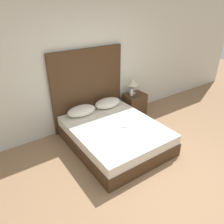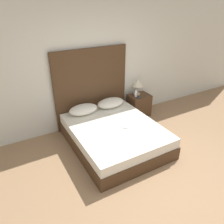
# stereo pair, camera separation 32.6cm
# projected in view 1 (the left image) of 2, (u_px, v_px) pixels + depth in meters

# --- Properties ---
(ground_plane) EXTENTS (16.00, 16.00, 0.00)m
(ground_plane) POSITION_uv_depth(u_px,v_px,m) (167.00, 186.00, 3.39)
(ground_plane) COLOR #8C6B4C
(wall_back) EXTENTS (10.00, 0.06, 2.70)m
(wall_back) POSITION_uv_depth(u_px,v_px,m) (87.00, 65.00, 4.53)
(wall_back) COLOR silver
(wall_back) RESTS_ON ground_plane
(bed) EXTENTS (1.58, 1.93, 0.43)m
(bed) POSITION_uv_depth(u_px,v_px,m) (115.00, 135.00, 4.26)
(bed) COLOR #422B19
(bed) RESTS_ON ground_plane
(headboard) EXTENTS (1.66, 0.05, 1.71)m
(headboard) POSITION_uv_depth(u_px,v_px,m) (88.00, 89.00, 4.68)
(headboard) COLOR #422B19
(headboard) RESTS_ON ground_plane
(pillow_left) EXTENTS (0.61, 0.36, 0.20)m
(pillow_left) POSITION_uv_depth(u_px,v_px,m) (81.00, 111.00, 4.48)
(pillow_left) COLOR silver
(pillow_left) RESTS_ON bed
(pillow_right) EXTENTS (0.61, 0.36, 0.20)m
(pillow_right) POSITION_uv_depth(u_px,v_px,m) (108.00, 103.00, 4.81)
(pillow_right) COLOR silver
(pillow_right) RESTS_ON bed
(phone_on_bed) EXTENTS (0.15, 0.16, 0.01)m
(phone_on_bed) POSITION_uv_depth(u_px,v_px,m) (125.00, 127.00, 4.11)
(phone_on_bed) COLOR #B7B7BC
(phone_on_bed) RESTS_ON bed
(nightstand) EXTENTS (0.50, 0.38, 0.54)m
(nightstand) POSITION_uv_depth(u_px,v_px,m) (134.00, 104.00, 5.34)
(nightstand) COLOR #422B19
(nightstand) RESTS_ON ground_plane
(table_lamp) EXTENTS (0.27, 0.27, 0.37)m
(table_lamp) POSITION_uv_depth(u_px,v_px,m) (133.00, 83.00, 5.13)
(table_lamp) COLOR tan
(table_lamp) RESTS_ON nightstand
(phone_on_nightstand) EXTENTS (0.10, 0.16, 0.01)m
(phone_on_nightstand) POSITION_uv_depth(u_px,v_px,m) (134.00, 96.00, 5.10)
(phone_on_nightstand) COLOR #232328
(phone_on_nightstand) RESTS_ON nightstand
(toiletry_bottle) EXTENTS (0.06, 0.06, 0.16)m
(toiletry_bottle) POSITION_uv_depth(u_px,v_px,m) (132.00, 93.00, 5.10)
(toiletry_bottle) COLOR silver
(toiletry_bottle) RESTS_ON nightstand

